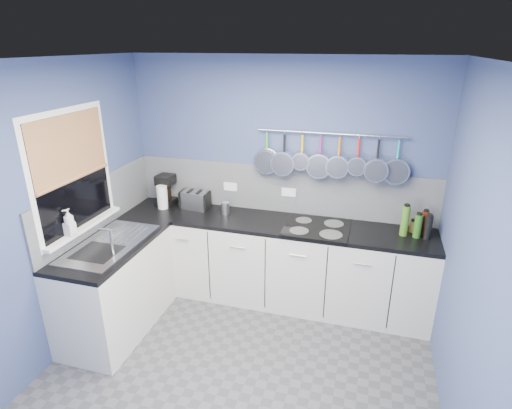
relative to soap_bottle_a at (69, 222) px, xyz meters
The scene contains 42 objects.
floor 1.94m from the soap_bottle_a, ahead, with size 3.20×3.00×0.02m, color #47474C.
ceiling 2.04m from the soap_bottle_a, ahead, with size 3.20×3.00×0.02m, color white.
wall_back 2.07m from the soap_bottle_a, 42.44° to the left, with size 3.20×0.02×2.50m, color #374470.
wall_front 2.23m from the soap_bottle_a, 46.66° to the right, with size 3.20×0.02×2.50m, color #374470.
wall_left 0.16m from the soap_bottle_a, 125.75° to the right, with size 0.02×3.00×2.50m, color #374470.
wall_right 3.14m from the soap_bottle_a, ahead, with size 0.02×3.00×2.50m, color #374470.
backsplash_back 2.06m from the soap_bottle_a, 41.98° to the left, with size 3.20×0.02×0.50m, color gray.
backsplash_left 0.49m from the soap_bottle_a, 96.77° to the left, with size 0.02×1.80×0.50m, color gray.
cabinet_run_back 2.02m from the soap_bottle_a, 35.44° to the left, with size 3.20×0.60×0.86m, color beige.
worktop_back 1.90m from the soap_bottle_a, 35.44° to the left, with size 3.20×0.60×0.04m, color black.
cabinet_run_left 0.80m from the soap_bottle_a, 39.39° to the left, with size 0.60×1.20×0.86m, color beige.
worktop_left 0.42m from the soap_bottle_a, 39.39° to the left, with size 0.60×1.20×0.04m, color black.
window_frame 0.43m from the soap_bottle_a, 103.40° to the left, with size 0.01×1.00×1.10m, color white.
window_glass 0.43m from the soap_bottle_a, 101.96° to the left, with size 0.01×0.90×1.00m, color black.
bamboo_blind 0.63m from the soap_bottle_a, 99.62° to the left, with size 0.01×0.90×0.55m, color #C57947.
window_sill 0.23m from the soap_bottle_a, 96.04° to the left, with size 0.10×0.98×0.03m, color white.
sink_unit 0.40m from the soap_bottle_a, 39.39° to the left, with size 0.50×0.95×0.01m, color silver.
mixer_tap 0.41m from the soap_bottle_a, ahead, with size 0.12×0.08×0.26m, color silver, non-canonical shape.
socket_left 1.68m from the soap_bottle_a, 54.30° to the left, with size 0.15×0.01×0.09m, color white.
socket_right 2.13m from the soap_bottle_a, 39.92° to the left, with size 0.15×0.01×0.09m, color white.
pot_rail 2.51m from the soap_bottle_a, 33.41° to the left, with size 0.02×0.02×1.45m, color silver.
soap_bottle_a is the anchor object (origin of this frame).
soap_bottle_b 0.03m from the soap_bottle_a, 90.00° to the right, with size 0.08×0.08×0.17m, color white.
paper_towel 1.15m from the soap_bottle_a, 75.69° to the left, with size 0.11×0.11×0.26m, color white.
coffee_maker 1.25m from the soap_bottle_a, 77.80° to the left, with size 0.19×0.21×0.34m, color black, non-canonical shape.
toaster 1.37m from the soap_bottle_a, 62.62° to the left, with size 0.30×0.17×0.19m, color silver.
canister 1.53m from the soap_bottle_a, 49.12° to the left, with size 0.09×0.09×0.13m, color silver.
hob 2.26m from the soap_bottle_a, 27.85° to the left, with size 0.63×0.55×0.01m, color black.
pan_0 1.96m from the soap_bottle_a, 43.61° to the left, with size 0.26×0.07×0.45m, color silver, non-canonical shape.
pan_1 2.10m from the soap_bottle_a, 40.13° to the left, with size 0.25×0.11×0.44m, color silver, non-canonical shape.
pan_2 2.24m from the soap_bottle_a, 37.09° to the left, with size 0.18×0.10×0.37m, color silver, non-canonical shape.
pan_3 2.38m from the soap_bottle_a, 34.42° to the left, with size 0.25×0.10×0.44m, color silver, non-canonical shape.
pan_4 2.53m from the soap_bottle_a, 32.07° to the left, with size 0.23×0.12×0.42m, color silver, non-canonical shape.
pan_5 2.69m from the soap_bottle_a, 30.00° to the left, with size 0.18×0.12×0.37m, color silver, non-canonical shape.
pan_6 2.85m from the soap_bottle_a, 28.15° to the left, with size 0.23×0.13×0.42m, color silver, non-canonical shape.
pan_7 3.00m from the soap_bottle_a, 26.50° to the left, with size 0.26×0.07×0.45m, color silver, non-canonical shape.
condiment_0 3.21m from the soap_bottle_a, 21.82° to the left, with size 0.07×0.07×0.23m, color #4C190C.
condiment_1 3.13m from the soap_bottle_a, 22.95° to the left, with size 0.05×0.05×0.11m, color olive.
condiment_2 3.06m from the soap_bottle_a, 23.47° to the left, with size 0.05×0.05×0.16m, color brown.
condiment_3 3.20m from the soap_bottle_a, 20.10° to the left, with size 0.06×0.06×0.23m, color black.
condiment_4 3.12m from the soap_bottle_a, 20.86° to the left, with size 0.07×0.07×0.23m, color #265919.
condiment_5 3.01m from the soap_bottle_a, 21.90° to the left, with size 0.07×0.07×0.29m, color #3F721E.
Camera 1 is at (0.90, -2.56, 2.61)m, focal length 29.05 mm.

